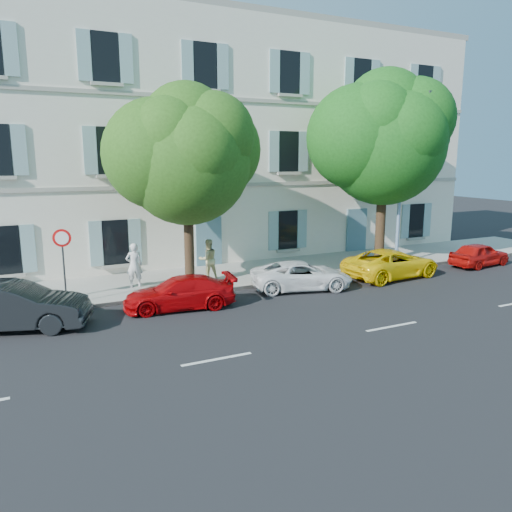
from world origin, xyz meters
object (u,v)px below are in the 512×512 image
car_dark_sedan (13,307)px  pedestrian_a (134,265)px  car_red_coupe (180,293)px  car_white_coupe (302,275)px  car_yellow_supercar (391,263)px  road_sign (63,250)px  tree_right (384,145)px  pedestrian_b (208,259)px  car_red_hatchback (479,254)px  street_lamp (403,169)px  tree_left (187,161)px

car_dark_sedan → pedestrian_a: size_ratio=2.52×
car_dark_sedan → car_red_coupe: bearing=-72.2°
car_white_coupe → car_dark_sedan: bearing=106.2°
car_dark_sedan → car_yellow_supercar: size_ratio=0.98×
car_red_coupe → car_white_coupe: same height
road_sign → car_white_coupe: bearing=-8.9°
car_white_coupe → tree_right: (5.93, 2.35, 5.33)m
pedestrian_a → pedestrian_b: bearing=-175.5°
car_dark_sedan → road_sign: 2.74m
road_sign → car_red_coupe: bearing=-26.0°
car_red_hatchback → street_lamp: (-3.80, 1.52, 4.16)m
pedestrian_a → car_white_coupe: bearing=160.9°
car_red_hatchback → pedestrian_b: size_ratio=1.99×
car_yellow_supercar → car_red_hatchback: car_yellow_supercar is taller
street_lamp → pedestrian_b: bearing=172.3°
road_sign → pedestrian_a: 3.24m
car_dark_sedan → tree_left: (6.54, 2.28, 4.41)m
tree_left → car_red_coupe: bearing=-116.4°
car_white_coupe → pedestrian_a: (-6.19, 2.76, 0.48)m
car_dark_sedan → pedestrian_b: pedestrian_b is taller
tree_left → pedestrian_b: tree_left is taller
tree_right → road_sign: bearing=-176.4°
car_red_hatchback → car_white_coupe: bearing=82.9°
car_yellow_supercar → tree_left: size_ratio=0.59×
tree_left → pedestrian_a: 4.67m
car_white_coupe → car_yellow_supercar: bearing=-75.3°
car_yellow_supercar → road_sign: bearing=78.7°
car_red_coupe → pedestrian_b: pedestrian_b is taller
car_yellow_supercar → street_lamp: size_ratio=0.57×
tree_right → car_dark_sedan: bearing=-171.1°
car_red_coupe → car_white_coupe: bearing=101.9°
car_white_coupe → pedestrian_b: bearing=62.8°
car_dark_sedan → road_sign: (1.70, 1.66, 1.36)m
car_dark_sedan → tree_left: 8.21m
car_white_coupe → tree_left: bearing=78.6°
car_white_coupe → road_sign: (-8.94, 1.40, 1.54)m
tree_right → road_sign: (-14.87, -0.95, -3.79)m
car_yellow_supercar → pedestrian_a: size_ratio=2.56×
tree_right → pedestrian_b: tree_right is taller
road_sign → pedestrian_b: size_ratio=1.57×
car_red_coupe → road_sign: bearing=-108.1°
car_red_hatchback → tree_right: size_ratio=0.38×
pedestrian_a → car_red_coupe: bearing=110.9°
car_white_coupe → tree_right: tree_right is taller
car_red_coupe → tree_left: size_ratio=0.51×
tree_right → pedestrian_a: tree_right is taller
car_red_coupe → tree_right: tree_right is taller
car_red_coupe → car_red_hatchback: car_red_hatchback is taller
car_white_coupe → car_red_hatchback: 10.21m
car_yellow_supercar → tree_left: (-8.79, 2.03, 4.52)m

